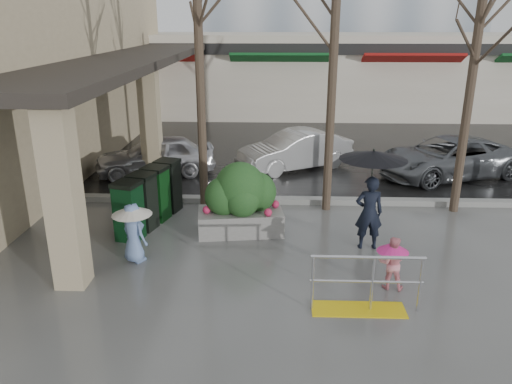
# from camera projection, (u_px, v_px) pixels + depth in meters

# --- Properties ---
(ground) EXTENTS (120.00, 120.00, 0.00)m
(ground) POSITION_uv_depth(u_px,v_px,m) (282.00, 274.00, 9.73)
(ground) COLOR #51514F
(ground) RESTS_ON ground
(street_asphalt) EXTENTS (120.00, 36.00, 0.01)m
(street_asphalt) POSITION_uv_depth(u_px,v_px,m) (278.00, 100.00, 30.48)
(street_asphalt) COLOR black
(street_asphalt) RESTS_ON ground
(curb) EXTENTS (120.00, 0.30, 0.15)m
(curb) POSITION_uv_depth(u_px,v_px,m) (280.00, 200.00, 13.48)
(curb) COLOR gray
(curb) RESTS_ON ground
(near_building) EXTENTS (6.00, 18.00, 8.00)m
(near_building) POSITION_uv_depth(u_px,v_px,m) (6.00, 42.00, 16.29)
(near_building) COLOR tan
(near_building) RESTS_ON ground
(canopy_slab) EXTENTS (2.80, 18.00, 0.25)m
(canopy_slab) POSITION_uv_depth(u_px,v_px,m) (134.00, 54.00, 16.26)
(canopy_slab) COLOR #2D2823
(canopy_slab) RESTS_ON pillar_front
(pillar_front) EXTENTS (0.55, 0.55, 3.50)m
(pillar_front) POSITION_uv_depth(u_px,v_px,m) (63.00, 196.00, 8.82)
(pillar_front) COLOR tan
(pillar_front) RESTS_ON ground
(pillar_back) EXTENTS (0.55, 0.55, 3.50)m
(pillar_back) POSITION_uv_depth(u_px,v_px,m) (151.00, 123.00, 14.95)
(pillar_back) COLOR tan
(pillar_back) RESTS_ON ground
(storefront_row) EXTENTS (34.00, 6.74, 4.00)m
(storefront_row) POSITION_uv_depth(u_px,v_px,m) (317.00, 73.00, 25.94)
(storefront_row) COLOR beige
(storefront_row) RESTS_ON ground
(handrail) EXTENTS (1.90, 0.50, 1.03)m
(handrail) POSITION_uv_depth(u_px,v_px,m) (363.00, 291.00, 8.42)
(handrail) COLOR yellow
(handrail) RESTS_ON ground
(tree_west) EXTENTS (3.20, 3.20, 6.80)m
(tree_west) POSITION_uv_depth(u_px,v_px,m) (197.00, 2.00, 11.52)
(tree_west) COLOR #382B21
(tree_west) RESTS_ON ground
(tree_mideast) EXTENTS (3.20, 3.20, 6.50)m
(tree_mideast) POSITION_uv_depth(u_px,v_px,m) (481.00, 12.00, 11.36)
(tree_mideast) COLOR #382B21
(tree_mideast) RESTS_ON ground
(woman) EXTENTS (1.41, 1.41, 2.22)m
(woman) POSITION_uv_depth(u_px,v_px,m) (371.00, 185.00, 10.41)
(woman) COLOR black
(woman) RESTS_ON ground
(child_pink) EXTENTS (0.58, 0.58, 1.02)m
(child_pink) POSITION_uv_depth(u_px,v_px,m) (392.00, 259.00, 9.07)
(child_pink) COLOR pink
(child_pink) RESTS_ON ground
(child_blue) EXTENTS (0.81, 0.81, 1.25)m
(child_blue) POSITION_uv_depth(u_px,v_px,m) (133.00, 227.00, 10.03)
(child_blue) COLOR #6A88BE
(child_blue) RESTS_ON ground
(planter) EXTENTS (2.04, 1.22, 1.69)m
(planter) POSITION_uv_depth(u_px,v_px,m) (241.00, 199.00, 11.41)
(planter) COLOR slate
(planter) RESTS_ON ground
(news_boxes) EXTENTS (1.19, 2.48, 1.35)m
(news_boxes) POSITION_uv_depth(u_px,v_px,m) (150.00, 197.00, 11.93)
(news_boxes) COLOR black
(news_boxes) RESTS_ON ground
(car_a) EXTENTS (3.96, 2.40, 1.26)m
(car_a) POSITION_uv_depth(u_px,v_px,m) (156.00, 155.00, 15.75)
(car_a) COLOR silver
(car_a) RESTS_ON ground
(car_b) EXTENTS (3.98, 3.06, 1.26)m
(car_b) POSITION_uv_depth(u_px,v_px,m) (295.00, 150.00, 16.37)
(car_b) COLOR silver
(car_b) RESTS_ON ground
(car_c) EXTENTS (4.98, 3.53, 1.26)m
(car_c) POSITION_uv_depth(u_px,v_px,m) (448.00, 157.00, 15.53)
(car_c) COLOR slate
(car_c) RESTS_ON ground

